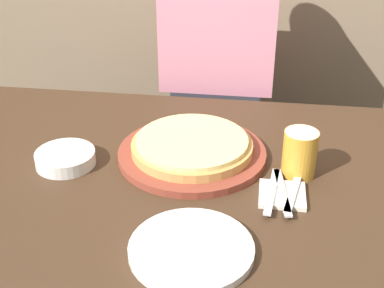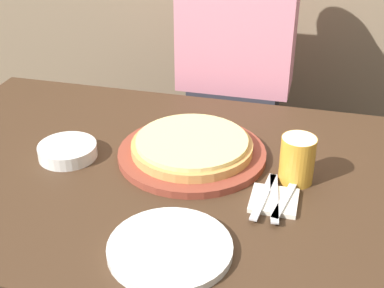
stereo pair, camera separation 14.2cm
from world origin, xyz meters
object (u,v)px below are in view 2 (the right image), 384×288
at_px(fork, 264,196).
at_px(dinner_knife, 274,198).
at_px(beer_glass, 297,158).
at_px(spoon, 285,199).
at_px(side_bowl, 68,151).
at_px(pizza_on_board, 192,149).
at_px(diner_person, 234,102).
at_px(dinner_plate, 170,248).

bearing_deg(fork, dinner_knife, 0.00).
height_order(beer_glass, spoon, beer_glass).
distance_m(fork, dinner_knife, 0.03).
distance_m(beer_glass, side_bowl, 0.61).
distance_m(pizza_on_board, spoon, 0.31).
xyz_separation_m(pizza_on_board, diner_person, (0.02, 0.55, -0.11)).
xyz_separation_m(dinner_plate, dinner_knife, (0.19, 0.23, 0.01)).
bearing_deg(diner_person, spoon, -70.78).
bearing_deg(spoon, fork, 180.00).
relative_size(dinner_knife, spoon, 1.18).
xyz_separation_m(dinner_plate, fork, (0.16, 0.23, 0.01)).
bearing_deg(side_bowl, pizza_on_board, 14.05).
height_order(side_bowl, dinner_knife, side_bowl).
bearing_deg(pizza_on_board, side_bowl, -165.95).
xyz_separation_m(pizza_on_board, dinner_plate, (0.05, -0.38, -0.02)).
bearing_deg(pizza_on_board, spoon, -30.41).
bearing_deg(side_bowl, diner_person, 61.85).
xyz_separation_m(pizza_on_board, side_bowl, (-0.32, -0.08, -0.01)).
bearing_deg(spoon, pizza_on_board, 149.59).
relative_size(side_bowl, dinner_knife, 0.80).
bearing_deg(fork, side_bowl, 172.20).
height_order(fork, diner_person, diner_person).
height_order(beer_glass, diner_person, diner_person).
bearing_deg(dinner_knife, diner_person, 107.40).
bearing_deg(dinner_knife, dinner_plate, -129.67).
distance_m(side_bowl, diner_person, 0.73).
bearing_deg(pizza_on_board, dinner_knife, -32.96).
distance_m(side_bowl, spoon, 0.59).
distance_m(pizza_on_board, diner_person, 0.57).
relative_size(pizza_on_board, dinner_knife, 2.03).
bearing_deg(dinner_knife, beer_glass, 69.72).
distance_m(dinner_plate, diner_person, 0.94).
bearing_deg(spoon, diner_person, 109.22).
bearing_deg(dinner_plate, fork, 54.28).
height_order(fork, spoon, same).
xyz_separation_m(dinner_knife, spoon, (0.03, 0.00, 0.00)).
distance_m(pizza_on_board, fork, 0.26).
distance_m(beer_glass, diner_person, 0.67).
relative_size(pizza_on_board, diner_person, 0.30).
xyz_separation_m(dinner_plate, spoon, (0.21, 0.23, 0.01)).
height_order(side_bowl, diner_person, diner_person).
bearing_deg(dinner_plate, beer_glass, 55.75).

